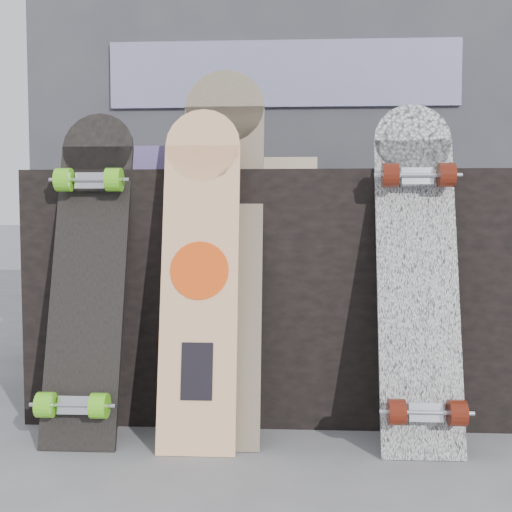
# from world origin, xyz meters

# --- Properties ---
(ground) EXTENTS (60.00, 60.00, 0.00)m
(ground) POSITION_xyz_m (0.00, 0.00, 0.00)
(ground) COLOR slate
(ground) RESTS_ON ground
(vendor_table) EXTENTS (1.60, 0.60, 0.80)m
(vendor_table) POSITION_xyz_m (0.00, 0.50, 0.40)
(vendor_table) COLOR black
(vendor_table) RESTS_ON ground
(booth) EXTENTS (2.40, 0.22, 2.20)m
(booth) POSITION_xyz_m (0.00, 1.35, 1.10)
(booth) COLOR #38383D
(booth) RESTS_ON ground
(merch_box_purple) EXTENTS (0.18, 0.12, 0.10)m
(merch_box_purple) POSITION_xyz_m (-0.47, 0.54, 0.85)
(merch_box_purple) COLOR #4B3A78
(merch_box_purple) RESTS_ON vendor_table
(merch_box_small) EXTENTS (0.14, 0.14, 0.12)m
(merch_box_small) POSITION_xyz_m (0.41, 0.53, 0.86)
(merch_box_small) COLOR #4B3A78
(merch_box_small) RESTS_ON vendor_table
(merch_box_flat) EXTENTS (0.22, 0.10, 0.06)m
(merch_box_flat) POSITION_xyz_m (0.02, 0.55, 0.83)
(merch_box_flat) COLOR #D1B78C
(merch_box_flat) RESTS_ON vendor_table
(longboard_geisha) EXTENTS (0.22, 0.23, 0.98)m
(longboard_geisha) POSITION_xyz_m (-0.22, 0.08, 0.52)
(longboard_geisha) COLOR beige
(longboard_geisha) RESTS_ON ground
(longboard_celtic) EXTENTS (0.25, 0.34, 1.12)m
(longboard_celtic) POSITION_xyz_m (-0.17, 0.18, 0.60)
(longboard_celtic) COLOR tan
(longboard_celtic) RESTS_ON ground
(longboard_cascadia) EXTENTS (0.23, 0.34, 1.00)m
(longboard_cascadia) POSITION_xyz_m (0.40, 0.10, 0.51)
(longboard_cascadia) COLOR white
(longboard_cascadia) RESTS_ON ground
(skateboard_dark) EXTENTS (0.22, 0.35, 0.98)m
(skateboard_dark) POSITION_xyz_m (-0.56, 0.12, 0.51)
(skateboard_dark) COLOR black
(skateboard_dark) RESTS_ON ground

